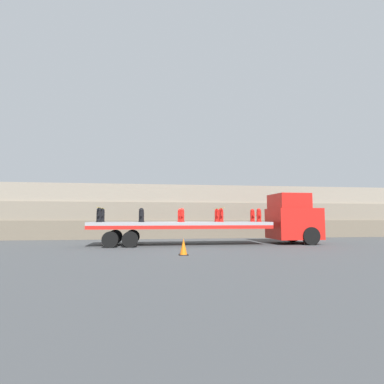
{
  "coord_description": "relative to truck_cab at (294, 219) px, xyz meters",
  "views": [
    {
      "loc": [
        -1.84,
        -17.87,
        1.6
      ],
      "look_at": [
        0.67,
        0.0,
        3.16
      ],
      "focal_mm": 28.0,
      "sensor_mm": 36.0,
      "label": 1
    }
  ],
  "objects": [
    {
      "name": "fire_hydrant_black_far_0",
      "position": [
        -11.83,
        0.57,
        0.21
      ],
      "size": [
        0.34,
        0.56,
        0.81
      ],
      "color": "black",
      "rests_on": "flatbed_trailer"
    },
    {
      "name": "fire_hydrant_black_far_1",
      "position": [
        -9.51,
        0.57,
        0.21
      ],
      "size": [
        0.34,
        0.56,
        0.81
      ],
      "color": "black",
      "rests_on": "flatbed_trailer"
    },
    {
      "name": "fire_hydrant_red_near_4",
      "position": [
        -2.52,
        -0.57,
        0.21
      ],
      "size": [
        0.34,
        0.56,
        0.81
      ],
      "color": "red",
      "rests_on": "flatbed_trailer"
    },
    {
      "name": "cargo_strap_rear",
      "position": [
        -11.83,
        0.0,
        0.63
      ],
      "size": [
        0.05,
        2.78,
        0.01
      ],
      "color": "yellow",
      "rests_on": "fire_hydrant_black_near_0"
    },
    {
      "name": "truck_cab",
      "position": [
        0.0,
        0.0,
        0.0
      ],
      "size": [
        2.77,
        2.66,
        3.1
      ],
      "color": "red",
      "rests_on": "ground_plane"
    },
    {
      "name": "fire_hydrant_red_far_4",
      "position": [
        -2.52,
        0.57,
        0.21
      ],
      "size": [
        0.34,
        0.56,
        0.81
      ],
      "color": "red",
      "rests_on": "flatbed_trailer"
    },
    {
      "name": "rock_cliff",
      "position": [
        -7.18,
        6.78,
        0.56
      ],
      "size": [
        60.0,
        3.3,
        4.21
      ],
      "color": "#665B4C",
      "rests_on": "ground_plane"
    },
    {
      "name": "ground_plane",
      "position": [
        -7.18,
        0.0,
        -1.55
      ],
      "size": [
        120.0,
        120.0,
        0.0
      ],
      "primitive_type": "plane",
      "color": "#3F4244"
    },
    {
      "name": "fire_hydrant_red_near_3",
      "position": [
        -4.85,
        -0.57,
        0.21
      ],
      "size": [
        0.34,
        0.56,
        0.81
      ],
      "color": "red",
      "rests_on": "flatbed_trailer"
    },
    {
      "name": "fire_hydrant_red_near_2",
      "position": [
        -7.18,
        -0.57,
        0.21
      ],
      "size": [
        0.34,
        0.56,
        0.81
      ],
      "color": "red",
      "rests_on": "flatbed_trailer"
    },
    {
      "name": "cargo_strap_middle",
      "position": [
        -4.85,
        0.0,
        0.63
      ],
      "size": [
        0.05,
        2.78,
        0.01
      ],
      "color": "yellow",
      "rests_on": "fire_hydrant_red_near_3"
    },
    {
      "name": "flatbed_trailer",
      "position": [
        -7.68,
        0.0,
        -0.41
      ],
      "size": [
        10.51,
        2.67,
        1.36
      ],
      "color": "gray",
      "rests_on": "ground_plane"
    },
    {
      "name": "fire_hydrant_black_near_0",
      "position": [
        -11.83,
        -0.57,
        0.21
      ],
      "size": [
        0.34,
        0.56,
        0.81
      ],
      "color": "black",
      "rests_on": "flatbed_trailer"
    },
    {
      "name": "traffic_cone",
      "position": [
        -7.56,
        -4.86,
        -1.2
      ],
      "size": [
        0.41,
        0.41,
        0.72
      ],
      "color": "black",
      "rests_on": "ground_plane"
    },
    {
      "name": "fire_hydrant_black_near_1",
      "position": [
        -9.51,
        -0.57,
        0.21
      ],
      "size": [
        0.34,
        0.56,
        0.81
      ],
      "color": "black",
      "rests_on": "flatbed_trailer"
    },
    {
      "name": "fire_hydrant_red_far_3",
      "position": [
        -4.85,
        0.57,
        0.21
      ],
      "size": [
        0.34,
        0.56,
        0.81
      ],
      "color": "red",
      "rests_on": "flatbed_trailer"
    },
    {
      "name": "fire_hydrant_red_far_2",
      "position": [
        -7.18,
        0.57,
        0.21
      ],
      "size": [
        0.34,
        0.56,
        0.81
      ],
      "color": "red",
      "rests_on": "flatbed_trailer"
    }
  ]
}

